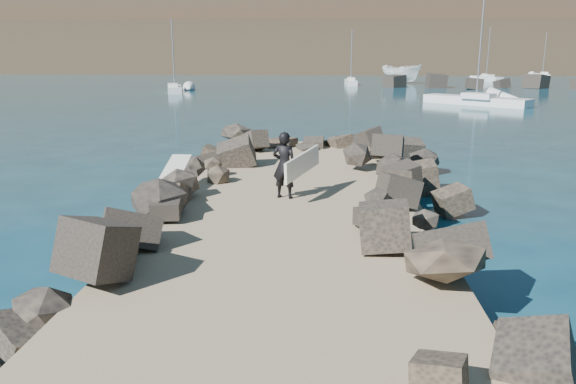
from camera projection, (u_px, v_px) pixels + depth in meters
name	position (u px, v px, depth m)	size (l,w,h in m)	color
ground	(291.00, 247.00, 12.27)	(800.00, 800.00, 0.00)	#0F384C
jetty	(284.00, 269.00, 10.26)	(6.00, 26.00, 0.60)	#8C7759
riprap_left	(137.00, 246.00, 10.89)	(2.60, 22.00, 1.00)	black
riprap_right	(440.00, 253.00, 10.50)	(2.60, 22.00, 1.00)	black
headland	(361.00, 9.00, 162.50)	(360.00, 140.00, 32.00)	#2D4919
surfboard_resting	(174.00, 176.00, 14.51)	(0.53, 2.13, 0.07)	white
boat_imported	(402.00, 74.00, 74.99)	(2.48, 6.59, 2.54)	white
surfer_with_board	(287.00, 165.00, 13.85)	(1.18, 1.96, 1.66)	black
sailboat_d	(486.00, 79.00, 80.69)	(3.40, 6.32, 7.60)	white
sailboat_c	(476.00, 100.00, 44.84)	(7.70, 6.97, 10.13)	white
sailboat_a	(175.00, 89.00, 58.30)	(2.95, 6.32, 7.55)	white
sailboat_f	(542.00, 76.00, 90.26)	(2.26, 5.96, 7.16)	white
sailboat_b	(351.00, 82.00, 71.05)	(1.43, 5.68, 6.96)	white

